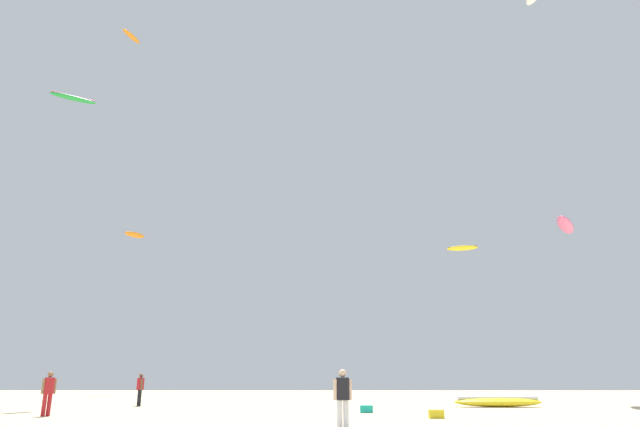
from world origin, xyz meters
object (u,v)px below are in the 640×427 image
person_foreground (343,394)px  person_left (49,390)px  kite_aloft_1 (73,98)px  kite_aloft_3 (565,225)px  kite_aloft_5 (462,248)px  gear_bag (366,409)px  kite_grounded_near (498,402)px  person_midground (140,387)px  kite_aloft_0 (131,36)px  kite_aloft_4 (135,235)px  cooler_box (436,414)px

person_foreground → person_left: 13.68m
person_left → kite_aloft_1: (-9.87, 18.35, 23.40)m
kite_aloft_3 → kite_aloft_5: kite_aloft_5 is taller
gear_bag → person_left: bearing=-169.7°
kite_grounded_near → person_midground: bearing=177.3°
kite_aloft_5 → kite_aloft_0: bearing=-149.3°
gear_bag → kite_aloft_5: 34.27m
kite_aloft_3 → kite_aloft_5: size_ratio=1.33×
kite_aloft_4 → kite_aloft_5: (33.51, 0.41, -1.33)m
cooler_box → gear_bag: (-2.46, 3.60, 0.00)m
gear_bag → kite_aloft_5: kite_aloft_5 is taller
person_midground → person_left: bearing=49.8°
kite_aloft_4 → cooler_box: bearing=-53.4°
cooler_box → kite_aloft_5: kite_aloft_5 is taller
kite_aloft_0 → kite_aloft_4: kite_aloft_0 is taller
kite_aloft_3 → kite_aloft_5: 20.04m
kite_aloft_0 → cooler_box: bearing=-37.4°
kite_aloft_3 → kite_aloft_5: bearing=95.4°
kite_grounded_near → kite_aloft_5: size_ratio=1.47×
person_midground → person_left: 8.61m
person_midground → kite_aloft_3: bearing=153.7°
person_foreground → kite_aloft_1: kite_aloft_1 is taller
person_foreground → gear_bag: person_foreground is taller
person_midground → kite_aloft_5: 35.92m
cooler_box → kite_aloft_3: size_ratio=0.13×
kite_grounded_near → kite_aloft_1: 40.61m
person_foreground → kite_aloft_1: 40.56m
kite_grounded_near → gear_bag: size_ratio=8.44×
kite_grounded_near → kite_aloft_5: bearing=78.6°
cooler_box → kite_aloft_0: kite_aloft_0 is taller
kite_grounded_near → kite_aloft_4: size_ratio=2.02×
kite_aloft_5 → cooler_box: bearing=-106.9°
person_foreground → kite_aloft_0: size_ratio=0.81×
cooler_box → kite_aloft_4: 42.64m
person_left → kite_aloft_5: (25.68, 31.19, 13.19)m
gear_bag → kite_aloft_5: size_ratio=0.17×
person_left → kite_aloft_0: size_ratio=0.82×
kite_aloft_1 → person_midground: bearing=-41.7°
kite_grounded_near → cooler_box: bearing=-120.0°
person_left → kite_aloft_0: kite_aloft_0 is taller
kite_aloft_0 → kite_aloft_5: kite_aloft_0 is taller
person_left → cooler_box: person_left is taller
person_midground → kite_grounded_near: person_midground is taller
person_left → kite_aloft_1: size_ratio=0.48×
person_left → kite_aloft_3: (27.56, 11.45, 10.22)m
kite_aloft_3 → person_foreground: bearing=-130.9°
person_left → kite_grounded_near: size_ratio=0.38×
person_foreground → kite_grounded_near: size_ratio=0.38×
cooler_box → kite_aloft_3: kite_aloft_3 is taller
kite_grounded_near → cooler_box: (-5.06, -8.77, -0.11)m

